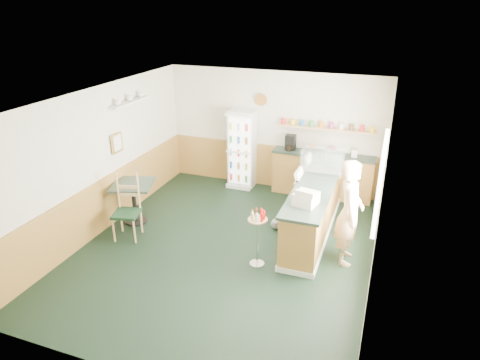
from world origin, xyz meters
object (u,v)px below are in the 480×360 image
at_px(cash_register, 306,199).
at_px(condiment_stand, 258,230).
at_px(drinks_fridge, 242,149).
at_px(cafe_table, 134,195).
at_px(shopkeeper, 349,212).
at_px(display_case, 323,161).
at_px(cafe_chair, 129,204).

distance_m(cash_register, condiment_stand, 0.94).
distance_m(drinks_fridge, cafe_table, 2.82).
xyz_separation_m(shopkeeper, condiment_stand, (-1.37, -0.64, -0.25)).
bearing_deg(cash_register, shopkeeper, 24.63).
relative_size(display_case, condiment_stand, 0.81).
xyz_separation_m(shopkeeper, cafe_chair, (-3.90, -0.51, -0.27)).
distance_m(display_case, cafe_table, 3.74).
xyz_separation_m(drinks_fridge, cafe_table, (-1.37, -2.45, -0.32)).
height_order(drinks_fridge, shopkeeper, shopkeeper).
height_order(shopkeeper, cafe_chair, shopkeeper).
relative_size(display_case, shopkeeper, 0.44).
bearing_deg(shopkeeper, cafe_chair, 90.11).
relative_size(cash_register, condiment_stand, 0.37).
height_order(condiment_stand, cafe_chair, cafe_chair).
bearing_deg(shopkeeper, cafe_table, 83.38).
distance_m(cafe_table, cafe_chair, 0.50).
bearing_deg(shopkeeper, drinks_fridge, 41.38).
xyz_separation_m(condiment_stand, cafe_table, (-2.73, 0.59, -0.07)).
xyz_separation_m(drinks_fridge, condiment_stand, (1.36, -3.03, -0.25)).
bearing_deg(cash_register, cafe_table, -169.31).
height_order(display_case, condiment_stand, display_case).
height_order(drinks_fridge, cash_register, drinks_fridge).
xyz_separation_m(display_case, condiment_stand, (-0.67, -2.00, -0.58)).
bearing_deg(cash_register, condiment_stand, -131.65).
bearing_deg(drinks_fridge, display_case, -26.96).
height_order(cash_register, cafe_chair, cafe_chair).
relative_size(cafe_table, cafe_chair, 0.78).
relative_size(drinks_fridge, cafe_table, 1.89).
bearing_deg(cash_register, display_case, 102.41).
height_order(shopkeeper, condiment_stand, shopkeeper).
bearing_deg(shopkeeper, display_case, 19.82).
distance_m(shopkeeper, cafe_chair, 3.95).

